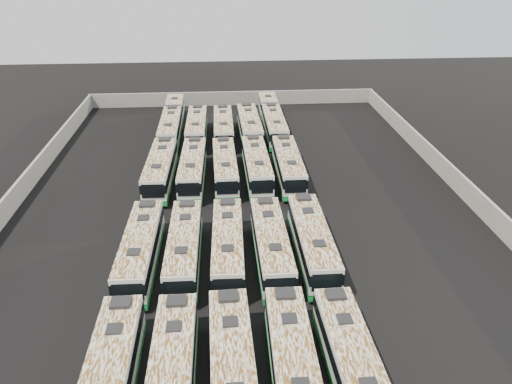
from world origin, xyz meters
name	(u,v)px	position (x,y,z in m)	size (l,w,h in m)	color
ground	(245,214)	(0.00, 0.00, 0.00)	(140.00, 140.00, 0.00)	black
perimeter_wall	(245,204)	(0.00, 0.00, 1.10)	(45.20, 73.20, 2.20)	slate
bus_front_far_left	(109,381)	(-8.58, -21.44, 1.68)	(2.54, 11.68, 3.29)	silver
bus_front_left	(172,377)	(-5.16, -21.36, 1.65)	(2.46, 11.46, 3.23)	silver
bus_front_center	(233,372)	(-1.78, -21.32, 1.68)	(2.75, 11.75, 3.29)	silver
bus_front_right	(294,368)	(1.67, -21.21, 1.67)	(2.63, 11.60, 3.26)	silver
bus_front_far_right	(354,368)	(5.07, -21.44, 1.65)	(2.67, 11.50, 3.22)	silver
bus_midfront_far_left	(141,249)	(-8.64, -8.22, 1.68)	(2.60, 11.69, 3.29)	silver
bus_midfront_left	(184,248)	(-5.22, -8.19, 1.65)	(2.52, 11.46, 3.22)	silver
bus_midfront_center	(228,246)	(-1.77, -8.15, 1.65)	(2.66, 11.51, 3.23)	silver
bus_midfront_right	(271,245)	(1.68, -8.31, 1.67)	(2.60, 11.66, 3.28)	silver
bus_midfront_far_right	(312,241)	(5.04, -8.06, 1.69)	(2.51, 11.77, 3.32)	silver
bus_midback_far_left	(160,169)	(-8.62, 7.37, 1.72)	(2.76, 12.00, 3.37)	silver
bus_midback_left	(193,168)	(-5.21, 7.45, 1.68)	(2.73, 11.74, 3.29)	silver
bus_midback_center	(225,167)	(-1.74, 7.53, 1.65)	(2.68, 11.49, 3.22)	silver
bus_midback_right	(257,166)	(1.70, 7.54, 1.69)	(2.68, 11.79, 3.31)	silver
bus_midback_far_right	(288,166)	(5.12, 7.41, 1.69)	(2.59, 11.73, 3.30)	silver
bus_back_far_left	(172,121)	(-8.66, 23.62, 1.66)	(2.57, 17.93, 3.25)	silver
bus_back_left	(197,128)	(-5.22, 20.54, 1.67)	(2.53, 11.63, 3.27)	silver
bus_back_center	(223,128)	(-1.73, 20.51, 1.66)	(2.47, 11.53, 3.24)	silver
bus_back_right	(250,127)	(1.71, 20.47, 1.73)	(2.82, 12.06, 3.38)	silver
bus_back_far_right	(272,119)	(5.04, 23.74, 1.67)	(2.52, 18.05, 3.27)	silver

